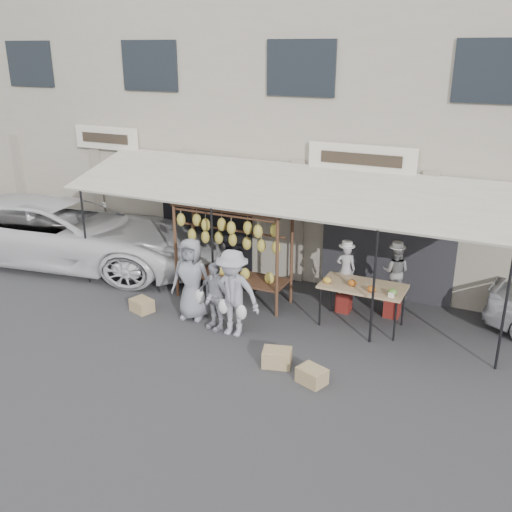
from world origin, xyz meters
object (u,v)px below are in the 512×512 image
at_px(crate_near_b, 312,376).
at_px(crate_far, 142,305).
at_px(customer_left, 192,279).
at_px(van, 59,217).
at_px(vendor_left, 346,269).
at_px(customer_mid, 215,296).
at_px(customer_right, 232,293).
at_px(vendor_right, 395,272).
at_px(crate_near_a, 277,358).
at_px(produce_table, 362,287).
at_px(banana_rack, 232,234).

relative_size(crate_near_b, crate_far, 1.00).
xyz_separation_m(customer_left, crate_near_b, (3.18, -1.29, -0.74)).
bearing_deg(van, crate_far, -123.09).
distance_m(vendor_left, crate_far, 4.48).
distance_m(vendor_left, customer_mid, 2.87).
height_order(customer_left, customer_right, customer_right).
distance_m(customer_left, crate_near_b, 3.51).
bearing_deg(vendor_right, crate_near_b, 75.60).
bearing_deg(crate_near_a, customer_mid, 155.24).
bearing_deg(produce_table, customer_right, -146.69).
relative_size(customer_left, crate_near_b, 3.74).
xyz_separation_m(vendor_left, customer_right, (-1.68, -1.98, -0.09)).
bearing_deg(banana_rack, customer_mid, -76.35).
height_order(produce_table, vendor_left, vendor_left).
distance_m(banana_rack, customer_right, 1.79).
bearing_deg(crate_near_a, customer_left, 156.99).
bearing_deg(vendor_right, crate_near_a, 61.04).
relative_size(crate_near_a, crate_near_b, 1.09).
distance_m(vendor_left, van, 7.73).
bearing_deg(produce_table, customer_left, -160.97).
bearing_deg(crate_far, produce_table, 17.13).
bearing_deg(van, customer_mid, -115.74).
height_order(vendor_left, vendor_right, vendor_right).
bearing_deg(customer_right, crate_far, 175.65).
height_order(produce_table, van, van).
distance_m(customer_mid, crate_near_a, 1.99).
xyz_separation_m(vendor_left, crate_near_b, (0.37, -2.97, -0.84)).
bearing_deg(banana_rack, vendor_right, 11.81).
height_order(customer_mid, crate_far, customer_mid).
xyz_separation_m(vendor_left, vendor_right, (1.01, 0.21, 0.04)).
bearing_deg(crate_near_a, vendor_right, 64.11).
bearing_deg(customer_right, crate_near_a, -32.03).
xyz_separation_m(customer_left, crate_far, (-1.16, -0.23, -0.74)).
relative_size(crate_near_a, crate_far, 1.09).
xyz_separation_m(customer_left, crate_near_a, (2.40, -1.02, -0.73)).
bearing_deg(vendor_left, customer_mid, 28.61).
height_order(customer_mid, crate_near_b, customer_mid).
relative_size(vendor_right, customer_right, 0.64).
distance_m(produce_table, crate_near_a, 2.46).
bearing_deg(crate_near_a, produce_table, 66.86).
distance_m(customer_mid, crate_far, 1.92).
height_order(banana_rack, crate_far, banana_rack).
bearing_deg(produce_table, vendor_right, 56.75).
height_order(vendor_left, crate_far, vendor_left).
xyz_separation_m(produce_table, van, (-8.25, 0.26, 0.39)).
height_order(crate_near_b, van, van).
distance_m(customer_left, van, 5.13).
bearing_deg(van, customer_left, -115.46).
relative_size(customer_left, crate_far, 3.73).
height_order(customer_right, crate_near_b, customer_right).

